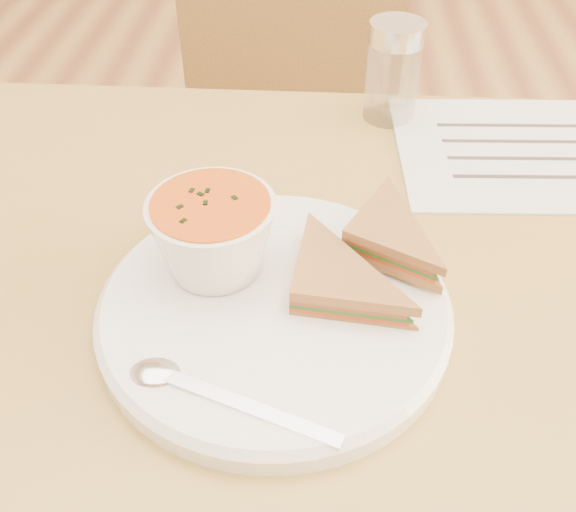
# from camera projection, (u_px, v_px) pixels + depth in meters

# --- Properties ---
(dining_table) EXTENTS (1.00, 0.70, 0.75)m
(dining_table) POSITION_uv_depth(u_px,v_px,m) (345.00, 497.00, 0.81)
(dining_table) COLOR olive
(dining_table) RESTS_ON floor
(chair_far) EXTENTS (0.40, 0.40, 0.86)m
(chair_far) POSITION_uv_depth(u_px,v_px,m) (290.00, 217.00, 1.14)
(chair_far) COLOR brown
(chair_far) RESTS_ON floor
(plate) EXTENTS (0.34, 0.34, 0.02)m
(plate) POSITION_uv_depth(u_px,v_px,m) (274.00, 310.00, 0.53)
(plate) COLOR white
(plate) RESTS_ON dining_table
(soup_bowl) EXTENTS (0.13, 0.13, 0.07)m
(soup_bowl) POSITION_uv_depth(u_px,v_px,m) (214.00, 239.00, 0.53)
(soup_bowl) COLOR white
(soup_bowl) RESTS_ON plate
(sandwich_half_a) EXTENTS (0.11, 0.11, 0.03)m
(sandwich_half_a) POSITION_uv_depth(u_px,v_px,m) (289.00, 307.00, 0.50)
(sandwich_half_a) COLOR #AF7D3E
(sandwich_half_a) RESTS_ON plate
(sandwich_half_b) EXTENTS (0.12, 0.12, 0.03)m
(sandwich_half_b) POSITION_uv_depth(u_px,v_px,m) (341.00, 243.00, 0.54)
(sandwich_half_b) COLOR #AF7D3E
(sandwich_half_b) RESTS_ON plate
(spoon) EXTENTS (0.19, 0.10, 0.01)m
(spoon) POSITION_uv_depth(u_px,v_px,m) (223.00, 398.00, 0.45)
(spoon) COLOR silver
(spoon) RESTS_ON plate
(paper_menu) EXTENTS (0.32, 0.24, 0.00)m
(paper_menu) POSITION_uv_depth(u_px,v_px,m) (539.00, 151.00, 0.72)
(paper_menu) COLOR silver
(paper_menu) RESTS_ON dining_table
(condiment_shaker) EXTENTS (0.07, 0.07, 0.12)m
(condiment_shaker) POSITION_uv_depth(u_px,v_px,m) (393.00, 72.00, 0.74)
(condiment_shaker) COLOR silver
(condiment_shaker) RESTS_ON dining_table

